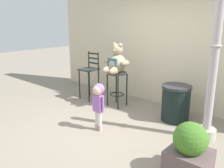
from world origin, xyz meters
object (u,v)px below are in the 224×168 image
(trash_bin, at_px, (176,103))
(lamppost, at_px, (212,77))
(bar_stool_with_teddy, at_px, (117,82))
(bar_chair_empty, at_px, (90,72))
(teddy_bear, at_px, (116,62))
(planter_with_shrub, at_px, (189,151))
(child_walking, at_px, (98,97))

(trash_bin, xyz_separation_m, lamppost, (0.77, -0.36, 0.71))
(bar_stool_with_teddy, distance_m, lamppost, 2.26)
(bar_chair_empty, bearing_deg, lamppost, -3.46)
(teddy_bear, relative_size, planter_with_shrub, 0.91)
(child_walking, distance_m, trash_bin, 1.62)
(child_walking, bearing_deg, lamppost, 102.42)
(trash_bin, bearing_deg, teddy_bear, -173.44)
(child_walking, height_order, trash_bin, child_walking)
(trash_bin, bearing_deg, bar_chair_empty, -175.68)
(lamppost, distance_m, bar_chair_empty, 3.10)
(trash_bin, distance_m, bar_chair_empty, 2.33)
(teddy_bear, distance_m, lamppost, 2.20)
(bar_stool_with_teddy, xyz_separation_m, teddy_bear, (0.00, -0.03, 0.47))
(lamppost, xyz_separation_m, planter_with_shrub, (0.19, -1.17, -0.75))
(teddy_bear, height_order, planter_with_shrub, teddy_bear)
(teddy_bear, relative_size, lamppost, 0.24)
(bar_chair_empty, height_order, planter_with_shrub, bar_chair_empty)
(bar_stool_with_teddy, bearing_deg, teddy_bear, -90.00)
(bar_stool_with_teddy, bearing_deg, bar_chair_empty, -177.15)
(bar_stool_with_teddy, relative_size, bar_chair_empty, 0.68)
(child_walking, bearing_deg, teddy_bear, -172.98)
(child_walking, xyz_separation_m, trash_bin, (0.85, 1.35, -0.28))
(bar_stool_with_teddy, relative_size, trash_bin, 1.11)
(bar_stool_with_teddy, xyz_separation_m, trash_bin, (1.43, 0.13, -0.22))
(trash_bin, relative_size, lamppost, 0.27)
(teddy_bear, xyz_separation_m, bar_chair_empty, (-0.87, -0.01, -0.36))
(bar_stool_with_teddy, bearing_deg, planter_with_shrub, -30.29)
(teddy_bear, bearing_deg, child_walking, -64.04)
(teddy_bear, xyz_separation_m, lamppost, (2.19, -0.20, 0.03))
(teddy_bear, height_order, lamppost, lamppost)
(planter_with_shrub, bearing_deg, trash_bin, 122.21)
(teddy_bear, height_order, trash_bin, teddy_bear)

